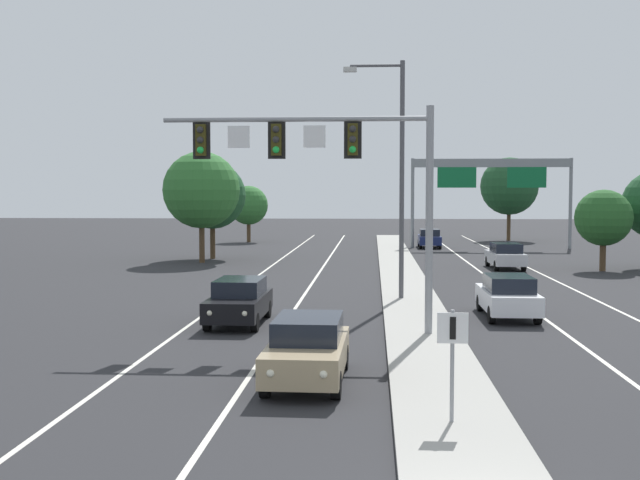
# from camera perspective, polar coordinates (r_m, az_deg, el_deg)

# --- Properties ---
(median_island) EXTENTS (2.40, 110.00, 0.15)m
(median_island) POSITION_cam_1_polar(r_m,az_deg,el_deg) (28.52, 7.11, -5.73)
(median_island) COLOR #9E9B93
(median_island) RESTS_ON ground
(lane_stripe_oncoming_center) EXTENTS (0.14, 100.00, 0.01)m
(lane_stripe_oncoming_center) POSITION_cam_1_polar(r_m,az_deg,el_deg) (35.55, -1.14, -4.00)
(lane_stripe_oncoming_center) COLOR silver
(lane_stripe_oncoming_center) RESTS_ON ground
(lane_stripe_receding_center) EXTENTS (0.14, 100.00, 0.01)m
(lane_stripe_receding_center) POSITION_cam_1_polar(r_m,az_deg,el_deg) (35.97, 13.99, -4.01)
(lane_stripe_receding_center) COLOR silver
(lane_stripe_receding_center) RESTS_ON ground
(edge_stripe_left) EXTENTS (0.14, 100.00, 0.01)m
(edge_stripe_left) POSITION_cam_1_polar(r_m,az_deg,el_deg) (35.98, -6.39, -3.93)
(edge_stripe_left) COLOR silver
(edge_stripe_left) RESTS_ON ground
(edge_stripe_right) EXTENTS (0.14, 100.00, 0.01)m
(edge_stripe_right) POSITION_cam_1_polar(r_m,az_deg,el_deg) (36.70, 19.08, -3.96)
(edge_stripe_right) COLOR silver
(edge_stripe_right) RESTS_ON ground
(overhead_signal_mast) EXTENTS (8.61, 0.44, 7.20)m
(overhead_signal_mast) POSITION_cam_1_polar(r_m,az_deg,el_deg) (24.90, 0.94, 5.58)
(overhead_signal_mast) COLOR gray
(overhead_signal_mast) RESTS_ON median_island
(median_sign_post) EXTENTS (0.60, 0.10, 2.20)m
(median_sign_post) POSITION_cam_1_polar(r_m,az_deg,el_deg) (15.53, 9.63, -7.84)
(median_sign_post) COLOR gray
(median_sign_post) RESTS_ON median_island
(street_lamp_median) EXTENTS (2.58, 0.28, 10.00)m
(street_lamp_median) POSITION_cam_1_polar(r_m,az_deg,el_deg) (33.28, 5.61, 5.47)
(street_lamp_median) COLOR #4C4C51
(street_lamp_median) RESTS_ON median_island
(car_oncoming_tan) EXTENTS (1.90, 4.50, 1.58)m
(car_oncoming_tan) POSITION_cam_1_polar(r_m,az_deg,el_deg) (19.23, -0.91, -7.92)
(car_oncoming_tan) COLOR tan
(car_oncoming_tan) RESTS_ON ground
(car_oncoming_black) EXTENTS (1.84, 4.48, 1.58)m
(car_oncoming_black) POSITION_cam_1_polar(r_m,az_deg,el_deg) (27.74, -5.91, -4.43)
(car_oncoming_black) COLOR black
(car_oncoming_black) RESTS_ON ground
(car_receding_white) EXTENTS (1.83, 4.47, 1.58)m
(car_receding_white) POSITION_cam_1_polar(r_m,az_deg,el_deg) (29.79, 13.53, -3.96)
(car_receding_white) COLOR silver
(car_receding_white) RESTS_ON ground
(car_receding_silver) EXTENTS (1.90, 4.50, 1.58)m
(car_receding_silver) POSITION_cam_1_polar(r_m,az_deg,el_deg) (48.78, 13.37, -1.10)
(car_receding_silver) COLOR #B7B7BC
(car_receding_silver) RESTS_ON ground
(car_receding_navy) EXTENTS (1.88, 4.49, 1.58)m
(car_receding_navy) POSITION_cam_1_polar(r_m,az_deg,el_deg) (66.37, 7.98, 0.14)
(car_receding_navy) COLOR #141E4C
(car_receding_navy) RESTS_ON ground
(highway_sign_gantry) EXTENTS (13.28, 0.42, 7.50)m
(highway_sign_gantry) POSITION_cam_1_polar(r_m,az_deg,el_deg) (66.58, 12.39, 4.70)
(highway_sign_gantry) COLOR gray
(highway_sign_gantry) RESTS_ON ground
(tree_far_right_a) EXTENTS (3.33, 3.33, 4.82)m
(tree_far_right_a) POSITION_cam_1_polar(r_m,az_deg,el_deg) (49.00, 19.97, 1.52)
(tree_far_right_a) COLOR #4C3823
(tree_far_right_a) RESTS_ON ground
(tree_far_left_c) EXTENTS (5.08, 5.08, 7.35)m
(tree_far_left_c) POSITION_cam_1_polar(r_m,az_deg,el_deg) (52.25, -8.64, 3.62)
(tree_far_left_c) COLOR #4C3823
(tree_far_left_c) RESTS_ON ground
(tree_far_left_a) EXTENTS (3.66, 3.66, 5.29)m
(tree_far_left_a) POSITION_cam_1_polar(r_m,az_deg,el_deg) (73.54, -5.23, 2.53)
(tree_far_left_a) COLOR #4C3823
(tree_far_left_a) RESTS_ON ground
(tree_far_right_b) EXTENTS (5.57, 5.57, 8.06)m
(tree_far_right_b) POSITION_cam_1_polar(r_m,az_deg,el_deg) (77.94, 13.63, 3.83)
(tree_far_right_b) COLOR #4C3823
(tree_far_right_b) RESTS_ON ground
(tree_far_left_b) EXTENTS (4.69, 4.69, 6.79)m
(tree_far_left_b) POSITION_cam_1_polar(r_m,az_deg,el_deg) (55.21, -7.86, 3.23)
(tree_far_left_b) COLOR #4C3823
(tree_far_left_b) RESTS_ON ground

